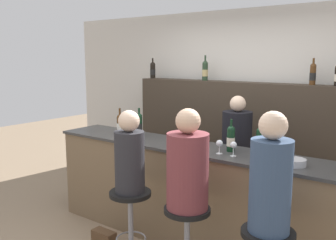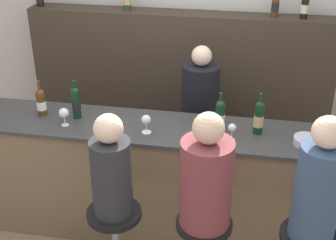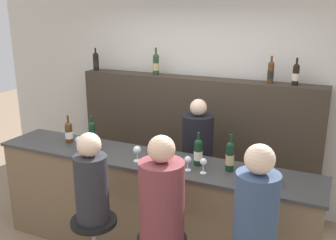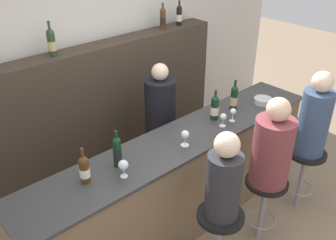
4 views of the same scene
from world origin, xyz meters
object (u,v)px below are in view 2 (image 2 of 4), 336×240
at_px(wine_bottle_counter_0, 41,102).
at_px(bartender, 199,131).
at_px(wine_glass_3, 232,128).
at_px(wine_bottle_counter_2, 220,115).
at_px(wine_glass_1, 146,120).
at_px(wine_glass_0, 64,113).
at_px(metal_bowl, 307,141).
at_px(guest_seated_middle, 206,179).
at_px(guest_seated_right, 319,186).
at_px(wine_bottle_backbar_2, 276,3).
at_px(wine_bottle_backbar_3, 305,5).
at_px(wine_glass_2, 213,127).
at_px(wine_bottle_counter_1, 76,102).
at_px(guest_seated_left, 111,171).
at_px(bar_stool_middle, 203,238).
at_px(bar_stool_left, 115,227).

height_order(wine_bottle_counter_0, bartender, bartender).
distance_m(wine_bottle_counter_0, wine_glass_3, 1.59).
relative_size(wine_bottle_counter_2, bartender, 0.20).
distance_m(wine_bottle_counter_0, wine_glass_1, 0.94).
relative_size(wine_bottle_counter_0, wine_glass_0, 2.02).
relative_size(wine_bottle_counter_0, metal_bowl, 1.57).
distance_m(guest_seated_middle, guest_seated_right, 0.71).
height_order(wine_bottle_counter_0, wine_glass_3, wine_bottle_counter_0).
xyz_separation_m(wine_bottle_backbar_2, bartender, (-0.61, -0.64, -1.07)).
bearing_deg(wine_bottle_backbar_3, wine_glass_0, -144.12).
relative_size(wine_bottle_backbar_2, wine_glass_2, 2.27).
bearing_deg(wine_glass_0, bartender, 35.56).
bearing_deg(wine_glass_0, guest_seated_right, -16.34).
xyz_separation_m(wine_bottle_counter_1, wine_bottle_backbar_2, (1.57, 1.22, 0.58)).
bearing_deg(guest_seated_right, wine_bottle_counter_1, 159.14).
bearing_deg(wine_bottle_backbar_3, guest_seated_right, -89.26).
height_order(wine_glass_0, guest_seated_left, guest_seated_left).
height_order(wine_glass_3, metal_bowl, wine_glass_3).
distance_m(wine_bottle_counter_2, metal_bowl, 0.68).
bearing_deg(wine_glass_1, wine_glass_3, 0.00).
xyz_separation_m(wine_bottle_backbar_3, guest_seated_left, (-1.34, -1.92, -0.72)).
bearing_deg(wine_bottle_counter_0, wine_glass_0, -30.19).
bearing_deg(wine_glass_0, wine_bottle_counter_0, 149.81).
relative_size(wine_bottle_counter_1, wine_glass_3, 2.40).
height_order(wine_bottle_counter_2, wine_glass_3, wine_bottle_counter_2).
height_order(guest_seated_left, guest_seated_right, guest_seated_right).
bearing_deg(bar_stool_middle, guest_seated_middle, 0.00).
xyz_separation_m(bar_stool_left, bartender, (0.46, 1.28, 0.15)).
distance_m(wine_bottle_backbar_3, guest_seated_middle, 2.16).
xyz_separation_m(wine_bottle_counter_0, bartender, (1.26, 0.57, -0.47)).
bearing_deg(wine_bottle_backbar_2, wine_glass_2, -107.66).
xyz_separation_m(wine_glass_3, guest_seated_right, (0.58, -0.56, -0.06)).
distance_m(wine_bottle_counter_2, wine_glass_2, 0.16).
relative_size(wine_bottle_backbar_2, bar_stool_left, 0.43).
bearing_deg(wine_glass_0, wine_glass_1, -0.00).
distance_m(wine_bottle_counter_1, guest_seated_left, 0.88).
bearing_deg(bar_stool_middle, wine_bottle_backbar_2, 77.66).
bearing_deg(wine_bottle_counter_2, guest_seated_middle, -92.34).
distance_m(bar_stool_left, bartender, 1.37).
bearing_deg(wine_bottle_counter_0, bartender, 24.37).
relative_size(bar_stool_left, bartender, 0.46).
bearing_deg(wine_bottle_counter_2, guest_seated_left, -133.78).
distance_m(wine_glass_0, guest_seated_middle, 1.33).
distance_m(wine_bottle_backbar_3, bar_stool_left, 2.64).
height_order(wine_bottle_backbar_3, guest_seated_middle, wine_bottle_backbar_3).
bearing_deg(wine_bottle_backbar_3, guest_seated_left, -124.83).
distance_m(metal_bowl, bar_stool_middle, 1.05).
height_order(wine_bottle_backbar_3, bartender, wine_bottle_backbar_3).
distance_m(wine_bottle_counter_1, bartender, 1.22).
height_order(wine_bottle_counter_1, guest_seated_right, guest_seated_right).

